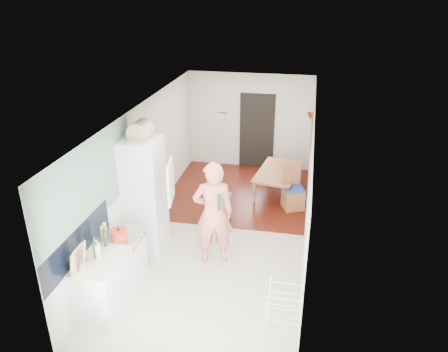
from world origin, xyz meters
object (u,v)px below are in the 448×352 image
(dining_chair, at_px, (294,188))
(person, at_px, (213,205))
(dining_table, at_px, (279,183))
(drying_rack, at_px, (283,316))
(stool, at_px, (221,212))

(dining_chair, bearing_deg, person, -142.10)
(person, relative_size, dining_chair, 2.28)
(person, xyz_separation_m, dining_table, (0.91, 2.97, -0.89))
(drying_rack, bearing_deg, dining_table, 96.29)
(dining_chair, xyz_separation_m, stool, (-1.42, -0.88, -0.27))
(person, distance_m, drying_rack, 2.28)
(stool, bearing_deg, person, -84.11)
(dining_table, height_order, drying_rack, drying_rack)
(dining_table, bearing_deg, dining_chair, -144.50)
(dining_table, distance_m, drying_rack, 4.70)
(stool, relative_size, drying_rack, 0.50)
(person, xyz_separation_m, drying_rack, (1.35, -1.71, -0.68))
(stool, height_order, drying_rack, drying_rack)
(stool, bearing_deg, dining_table, 56.84)
(stool, bearing_deg, drying_rack, -64.09)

